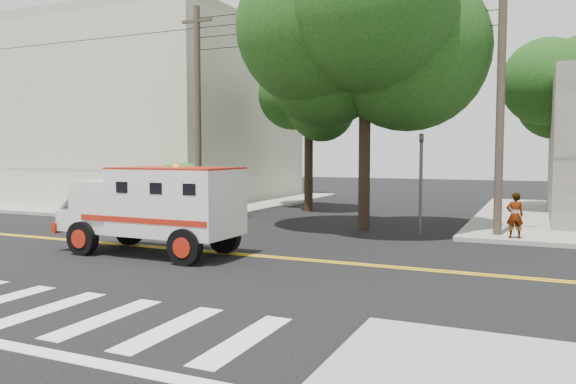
% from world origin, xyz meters
% --- Properties ---
extents(ground, '(100.00, 100.00, 0.00)m').
position_xyz_m(ground, '(0.00, 0.00, 0.00)').
color(ground, black).
rests_on(ground, ground).
extents(sidewalk_nw, '(17.00, 17.00, 0.15)m').
position_xyz_m(sidewalk_nw, '(-13.50, 13.50, 0.07)').
color(sidewalk_nw, gray).
rests_on(sidewalk_nw, ground).
extents(building_left, '(16.00, 14.00, 10.00)m').
position_xyz_m(building_left, '(-15.50, 15.00, 5.15)').
color(building_left, '#BDB79B').
rests_on(building_left, sidewalk_nw).
extents(utility_pole_left, '(0.28, 0.28, 9.00)m').
position_xyz_m(utility_pole_left, '(-5.60, 6.00, 4.50)').
color(utility_pole_left, '#382D23').
rests_on(utility_pole_left, ground).
extents(utility_pole_right, '(0.28, 0.28, 9.00)m').
position_xyz_m(utility_pole_right, '(6.30, 6.20, 4.50)').
color(utility_pole_right, '#382D23').
rests_on(utility_pole_right, ground).
extents(tree_main, '(6.08, 5.70, 9.85)m').
position_xyz_m(tree_main, '(1.94, 6.21, 7.20)').
color(tree_main, black).
rests_on(tree_main, ground).
extents(tree_left, '(4.48, 4.20, 7.70)m').
position_xyz_m(tree_left, '(-2.68, 11.79, 5.73)').
color(tree_left, black).
rests_on(tree_left, ground).
extents(tree_right, '(4.80, 4.50, 8.20)m').
position_xyz_m(tree_right, '(8.84, 15.77, 6.09)').
color(tree_right, black).
rests_on(tree_right, ground).
extents(traffic_signal, '(0.15, 0.18, 3.60)m').
position_xyz_m(traffic_signal, '(3.80, 5.60, 2.23)').
color(traffic_signal, '#3F3F42').
rests_on(traffic_signal, ground).
extents(accessibility_sign, '(0.45, 0.10, 2.02)m').
position_xyz_m(accessibility_sign, '(-6.20, 6.17, 1.37)').
color(accessibility_sign, '#3F3F42').
rests_on(accessibility_sign, ground).
extents(palm_planter, '(3.52, 2.63, 2.36)m').
position_xyz_m(palm_planter, '(-7.44, 6.62, 1.65)').
color(palm_planter, '#1E3314').
rests_on(palm_planter, sidewalk_nw).
extents(armored_truck, '(5.58, 2.32, 2.53)m').
position_xyz_m(armored_truck, '(-2.51, -0.96, 1.44)').
color(armored_truck, silver).
rests_on(armored_truck, ground).
extents(pedestrian_a, '(0.62, 0.49, 1.50)m').
position_xyz_m(pedestrian_a, '(6.87, 5.50, 0.90)').
color(pedestrian_a, gray).
rests_on(pedestrian_a, sidewalk_ne).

